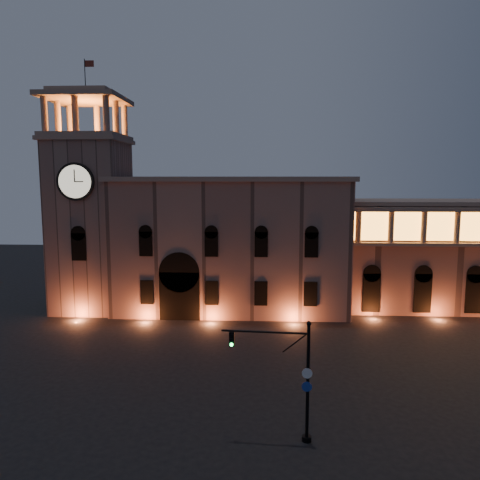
{
  "coord_description": "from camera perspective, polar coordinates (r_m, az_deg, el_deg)",
  "views": [
    {
      "loc": [
        2.0,
        -39.6,
        17.39
      ],
      "look_at": [
        -0.55,
        16.0,
        10.04
      ],
      "focal_mm": 35.0,
      "sensor_mm": 36.0,
      "label": 1
    }
  ],
  "objects": [
    {
      "name": "ground",
      "position": [
        43.29,
        -0.26,
        -16.16
      ],
      "size": [
        160.0,
        160.0,
        0.0
      ],
      "primitive_type": "plane",
      "color": "black",
      "rests_on": "ground"
    },
    {
      "name": "government_building",
      "position": [
        62.26,
        -1.16,
        -0.43
      ],
      "size": [
        30.8,
        12.8,
        17.6
      ],
      "color": "#7D5C52",
      "rests_on": "ground"
    },
    {
      "name": "clock_tower",
      "position": [
        64.8,
        -17.72,
        2.84
      ],
      "size": [
        9.8,
        9.8,
        32.4
      ],
      "color": "#7D5C52",
      "rests_on": "ground"
    },
    {
      "name": "traffic_light",
      "position": [
        32.23,
        6.39,
        -16.41
      ],
      "size": [
        6.01,
        0.88,
        8.26
      ],
      "rotation": [
        0.0,
        0.0,
        -0.08
      ],
      "color": "black",
      "rests_on": "ground"
    }
  ]
}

